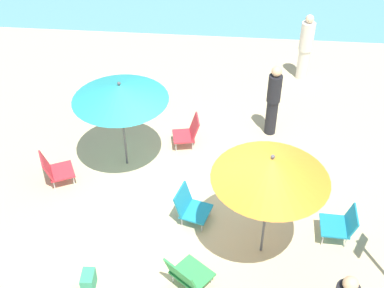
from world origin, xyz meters
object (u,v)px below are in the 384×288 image
(beach_bag, at_px, (89,281))
(beach_chair_c, at_px, (187,274))
(umbrella_teal, at_px, (120,92))
(beach_chair_a, at_px, (189,132))
(person_b, at_px, (305,47))
(beach_chair_e, at_px, (190,206))
(beach_chair_b, at_px, (341,224))
(umbrella_orange, at_px, (271,169))
(swim_ring, at_px, (263,177))
(person_c, at_px, (273,100))
(beach_chair_d, at_px, (54,169))

(beach_bag, bearing_deg, beach_chair_c, 5.63)
(umbrella_teal, relative_size, beach_chair_a, 2.78)
(person_b, bearing_deg, beach_chair_e, -62.66)
(beach_bag, bearing_deg, beach_chair_b, 19.41)
(umbrella_orange, xyz_separation_m, swim_ring, (0.06, 1.71, -1.70))
(beach_chair_e, distance_m, person_c, 3.04)
(beach_chair_a, xyz_separation_m, beach_bag, (-1.15, -3.58, -0.19))
(beach_chair_e, bearing_deg, umbrella_teal, 151.09)
(umbrella_orange, distance_m, person_c, 3.36)
(beach_chair_a, bearing_deg, umbrella_teal, 18.81)
(beach_chair_e, xyz_separation_m, person_c, (1.43, 2.63, 0.50))
(umbrella_teal, distance_m, person_b, 5.17)
(beach_chair_a, distance_m, beach_chair_b, 3.51)
(beach_chair_c, xyz_separation_m, person_b, (2.16, 6.36, 0.51))
(beach_chair_c, bearing_deg, beach_bag, 132.97)
(person_b, distance_m, beach_bag, 7.48)
(umbrella_orange, xyz_separation_m, person_b, (1.04, 5.54, -0.94))
(swim_ring, bearing_deg, beach_chair_a, 148.76)
(umbrella_orange, height_order, person_b, umbrella_orange)
(umbrella_orange, xyz_separation_m, beach_chair_d, (-3.79, 1.28, -1.44))
(umbrella_teal, relative_size, umbrella_orange, 0.92)
(beach_chair_e, bearing_deg, umbrella_orange, -9.93)
(umbrella_orange, height_order, beach_chair_e, umbrella_orange)
(umbrella_orange, xyz_separation_m, beach_chair_a, (-1.44, 2.62, -1.42))
(beach_chair_b, relative_size, beach_chair_c, 0.75)
(beach_chair_d, distance_m, person_c, 4.47)
(beach_chair_a, height_order, swim_ring, beach_chair_a)
(beach_chair_c, distance_m, beach_chair_e, 1.41)
(beach_chair_b, relative_size, beach_bag, 1.96)
(beach_chair_b, height_order, swim_ring, beach_chair_b)
(beach_chair_c, xyz_separation_m, swim_ring, (1.18, 2.53, -0.25))
(beach_chair_c, height_order, swim_ring, beach_chair_c)
(beach_chair_a, xyz_separation_m, beach_chair_b, (2.72, -2.22, -0.02))
(umbrella_teal, height_order, beach_chair_a, umbrella_teal)
(person_c, distance_m, beach_bag, 5.07)
(person_c, xyz_separation_m, beach_bag, (-2.80, -4.18, -0.65))
(umbrella_teal, height_order, beach_chair_c, umbrella_teal)
(beach_chair_c, bearing_deg, beach_chair_a, 42.62)
(beach_chair_c, height_order, beach_bag, beach_chair_c)
(umbrella_teal, height_order, person_c, umbrella_teal)
(swim_ring, xyz_separation_m, beach_bag, (-2.65, -2.67, 0.09))
(beach_chair_b, bearing_deg, beach_chair_c, 29.02)
(beach_chair_d, relative_size, swim_ring, 1.57)
(beach_chair_b, height_order, person_c, person_c)
(umbrella_teal, relative_size, beach_bag, 6.14)
(beach_chair_a, relative_size, beach_chair_d, 0.94)
(swim_ring, bearing_deg, person_b, 75.71)
(beach_chair_b, distance_m, swim_ring, 1.81)
(umbrella_teal, xyz_separation_m, beach_chair_c, (1.46, -2.76, -1.33))
(umbrella_orange, height_order, swim_ring, umbrella_orange)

